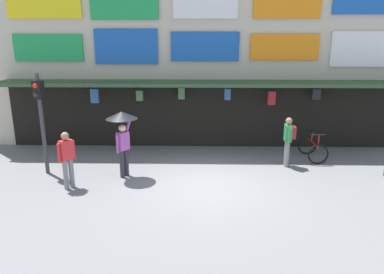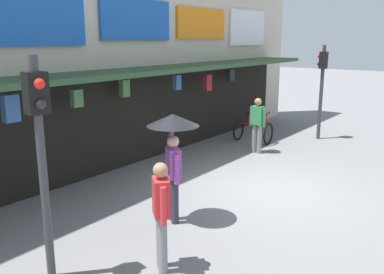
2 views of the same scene
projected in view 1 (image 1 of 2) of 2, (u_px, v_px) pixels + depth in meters
name	position (u px, v px, depth m)	size (l,w,h in m)	color
ground_plane	(205.00, 186.00, 10.59)	(80.00, 80.00, 0.00)	slate
shopfront	(205.00, 44.00, 13.92)	(18.00, 2.60, 8.00)	beige
traffic_light_near	(40.00, 108.00, 10.99)	(0.32, 0.35, 3.20)	#38383D
bicycle_parked	(313.00, 149.00, 12.78)	(0.78, 1.20, 1.05)	black
pedestrian_with_umbrella	(122.00, 126.00, 10.85)	(0.96, 0.96, 2.08)	#2D2D38
pedestrian_in_blue	(288.00, 138.00, 11.95)	(0.37, 0.53, 1.68)	gray
pedestrian_in_red	(67.00, 157.00, 10.18)	(0.40, 0.42, 1.68)	gray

